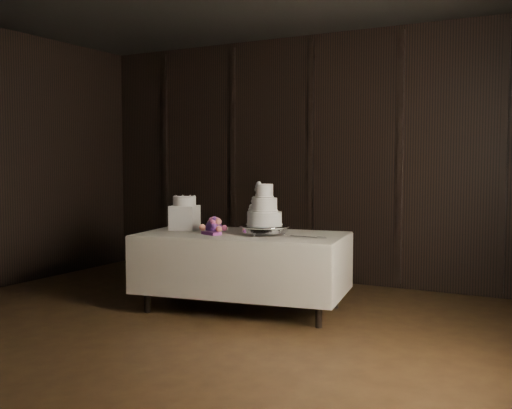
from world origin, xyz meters
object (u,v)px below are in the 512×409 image
object	(u,v)px
display_table	(243,268)
wedding_cake	(261,209)
cake_stand	(264,230)
box_pedestal	(185,218)
bouquet	(214,226)
small_cake	(184,201)

from	to	relation	value
display_table	wedding_cake	size ratio (longest dim) A/B	5.35
cake_stand	box_pedestal	bearing A→B (deg)	-179.81
bouquet	box_pedestal	bearing A→B (deg)	165.31
wedding_cake	small_cake	distance (m)	0.90
wedding_cake	bouquet	distance (m)	0.52
bouquet	small_cake	bearing A→B (deg)	165.31
display_table	small_cake	distance (m)	0.94
display_table	box_pedestal	bearing A→B (deg)	169.52
wedding_cake	box_pedestal	size ratio (longest dim) A/B	1.53
display_table	wedding_cake	distance (m)	0.63
wedding_cake	small_cake	bearing A→B (deg)	-157.07
display_table	bouquet	world-z (taller)	bouquet
bouquet	wedding_cake	bearing A→B (deg)	11.62
small_cake	wedding_cake	bearing A→B (deg)	-0.87
cake_stand	bouquet	distance (m)	0.52
cake_stand	box_pedestal	distance (m)	0.93
display_table	cake_stand	xyz separation A→B (m)	(0.23, 0.01, 0.39)
cake_stand	small_cake	xyz separation A→B (m)	(-0.93, -0.00, 0.25)
display_table	small_cake	size ratio (longest dim) A/B	9.03
cake_stand	wedding_cake	size ratio (longest dim) A/B	1.21
box_pedestal	small_cake	world-z (taller)	small_cake
display_table	box_pedestal	size ratio (longest dim) A/B	8.21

